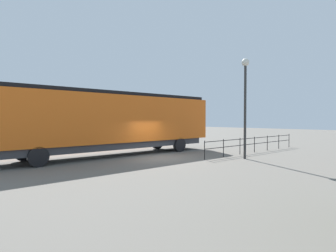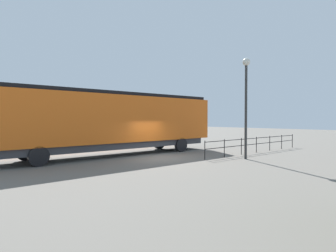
{
  "view_description": "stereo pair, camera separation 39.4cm",
  "coord_description": "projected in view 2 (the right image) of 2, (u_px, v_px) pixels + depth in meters",
  "views": [
    {
      "loc": [
        14.04,
        -11.92,
        2.57
      ],
      "look_at": [
        1.33,
        -0.5,
        2.14
      ],
      "focal_mm": 29.92,
      "sensor_mm": 36.0,
      "label": 1
    },
    {
      "loc": [
        14.3,
        -11.62,
        2.57
      ],
      "look_at": [
        1.33,
        -0.5,
        2.14
      ],
      "focal_mm": 29.92,
      "sensor_mm": 36.0,
      "label": 2
    }
  ],
  "objects": [
    {
      "name": "ground_plane",
      "position": [
        161.0,
        158.0,
        18.48
      ],
      "size": [
        120.0,
        120.0,
        0.0
      ],
      "primitive_type": "plane",
      "color": "#666059"
    },
    {
      "name": "locomotive",
      "position": [
        119.0,
        121.0,
        19.88
      ],
      "size": [
        3.03,
        16.49,
        4.41
      ],
      "color": "orange",
      "rests_on": "ground_plane"
    },
    {
      "name": "platform_fence",
      "position": [
        256.0,
        142.0,
        21.41
      ],
      "size": [
        0.05,
        11.8,
        1.21
      ],
      "color": "black",
      "rests_on": "ground_plane"
    },
    {
      "name": "lamp_post",
      "position": [
        246.0,
        90.0,
        17.85
      ],
      "size": [
        0.49,
        0.49,
        6.46
      ],
      "color": "#2D2D2D",
      "rests_on": "ground_plane"
    }
  ]
}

